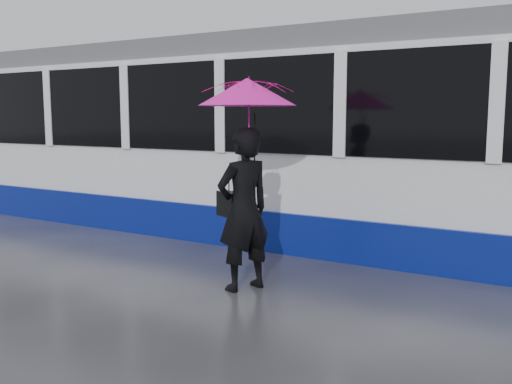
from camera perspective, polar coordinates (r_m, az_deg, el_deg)
The scene contains 6 objects.
ground at distance 8.06m, azimuth -7.46°, elevation -7.17°, with size 90.00×90.00×0.00m, color #27272B.
rails at distance 10.07m, azimuth 1.50°, elevation -4.06°, with size 34.00×1.51×0.02m.
tram at distance 8.95m, azimuth 14.42°, elevation 4.75°, with size 26.00×2.56×3.35m.
woman at distance 6.67m, azimuth -1.24°, elevation -1.78°, with size 0.70×0.46×1.92m, color black.
umbrella at distance 6.56m, azimuth -0.90°, elevation 8.08°, with size 1.48×1.48×1.29m.
handbag at distance 6.80m, azimuth -2.71°, elevation -1.21°, with size 0.37×0.27×0.48m.
Camera 1 is at (4.90, -6.06, 2.05)m, focal length 40.00 mm.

